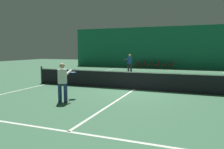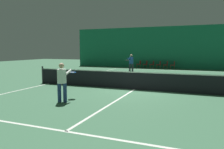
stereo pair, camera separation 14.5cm
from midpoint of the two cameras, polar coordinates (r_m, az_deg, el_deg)
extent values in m
plane|color=#386647|center=(11.62, 6.21, -3.93)|extent=(60.00, 60.00, 0.00)
cube|color=#196B4C|center=(25.47, 14.99, 6.84)|extent=(23.00, 0.12, 4.70)
cube|color=silver|center=(23.21, 14.12, 1.12)|extent=(11.00, 0.10, 0.00)
cube|color=silver|center=(17.80, 11.75, -0.40)|extent=(8.25, 0.10, 0.00)
cube|color=silver|center=(5.91, -11.25, -14.37)|extent=(8.25, 0.10, 0.00)
cube|color=silver|center=(14.09, -15.89, -2.30)|extent=(0.10, 23.80, 0.00)
cube|color=silver|center=(11.62, 6.21, -3.93)|extent=(0.10, 12.80, 0.00)
cube|color=black|center=(11.54, 6.24, -1.61)|extent=(11.90, 0.02, 0.95)
cube|color=white|center=(11.49, 6.27, 0.61)|extent=(11.90, 0.02, 0.05)
cylinder|color=#333338|center=(14.30, -17.39, -0.07)|extent=(0.10, 0.10, 1.07)
cylinder|color=navy|center=(8.99, -13.13, -4.63)|extent=(0.16, 0.16, 0.77)
cylinder|color=navy|center=(8.88, -11.72, -4.73)|extent=(0.16, 0.16, 0.77)
cylinder|color=white|center=(8.83, -12.53, -0.44)|extent=(0.40, 0.40, 0.56)
sphere|color=#DBAD89|center=(8.79, -12.60, 2.28)|extent=(0.21, 0.21, 0.21)
cylinder|color=white|center=(9.11, -12.62, 0.58)|extent=(0.15, 0.54, 0.23)
cylinder|color=white|center=(8.98, -10.98, 0.53)|extent=(0.15, 0.54, 0.23)
cylinder|color=black|center=(9.41, -10.68, 0.39)|extent=(0.06, 0.31, 0.03)
torus|color=#1951B2|center=(9.68, -9.90, 0.57)|extent=(0.37, 0.37, 0.03)
cylinder|color=silver|center=(9.68, -9.90, 0.57)|extent=(0.31, 0.31, 0.00)
cylinder|color=#2D2D38|center=(19.91, 5.59, 1.62)|extent=(0.17, 0.17, 0.83)
cylinder|color=#2D2D38|center=(20.00, 4.88, 1.65)|extent=(0.17, 0.17, 0.83)
cylinder|color=#234C99|center=(19.91, 5.26, 3.68)|extent=(0.42, 0.42, 0.60)
sphere|color=#DBAD89|center=(19.89, 5.27, 4.97)|extent=(0.23, 0.23, 0.23)
cylinder|color=#234C99|center=(19.59, 5.40, 4.03)|extent=(0.14, 0.58, 0.24)
cylinder|color=#234C99|center=(19.71, 4.56, 4.06)|extent=(0.14, 0.58, 0.24)
cylinder|color=black|center=(19.26, 4.52, 3.78)|extent=(0.05, 0.31, 0.03)
torus|color=black|center=(18.98, 4.18, 3.75)|extent=(0.35, 0.35, 0.03)
cylinder|color=silver|center=(18.98, 4.18, 3.75)|extent=(0.30, 0.30, 0.00)
cylinder|color=brown|center=(25.86, 6.83, 2.23)|extent=(0.03, 0.03, 0.39)
cylinder|color=brown|center=(25.49, 6.61, 2.17)|extent=(0.03, 0.03, 0.39)
cylinder|color=brown|center=(25.77, 7.64, 2.20)|extent=(0.03, 0.03, 0.39)
cylinder|color=brown|center=(25.40, 7.43, 2.14)|extent=(0.03, 0.03, 0.39)
cube|color=#A51E1E|center=(25.61, 7.13, 2.68)|extent=(0.44, 0.44, 0.05)
cube|color=#A51E1E|center=(25.55, 7.58, 3.17)|extent=(0.04, 0.44, 0.40)
cylinder|color=brown|center=(25.68, 8.48, 2.17)|extent=(0.03, 0.03, 0.39)
cylinder|color=brown|center=(25.31, 8.28, 2.11)|extent=(0.03, 0.03, 0.39)
cylinder|color=brown|center=(25.59, 9.31, 2.15)|extent=(0.03, 0.03, 0.39)
cylinder|color=brown|center=(25.22, 9.12, 2.09)|extent=(0.03, 0.03, 0.39)
cube|color=#A51E1E|center=(25.43, 8.81, 2.62)|extent=(0.44, 0.44, 0.05)
cube|color=#A51E1E|center=(25.37, 9.26, 3.12)|extent=(0.04, 0.44, 0.40)
cylinder|color=brown|center=(25.51, 10.15, 2.12)|extent=(0.03, 0.03, 0.39)
cylinder|color=brown|center=(25.14, 9.98, 2.06)|extent=(0.03, 0.03, 0.39)
cylinder|color=brown|center=(25.44, 10.99, 2.09)|extent=(0.03, 0.03, 0.39)
cylinder|color=brown|center=(25.07, 10.83, 2.03)|extent=(0.03, 0.03, 0.39)
cube|color=#A51E1E|center=(25.27, 10.50, 2.57)|extent=(0.44, 0.44, 0.05)
cube|color=#A51E1E|center=(25.22, 10.96, 3.06)|extent=(0.04, 0.44, 0.40)
cylinder|color=brown|center=(25.37, 11.85, 2.06)|extent=(0.03, 0.03, 0.39)
cylinder|color=brown|center=(25.00, 11.70, 1.99)|extent=(0.03, 0.03, 0.39)
cylinder|color=brown|center=(25.31, 12.70, 2.02)|extent=(0.03, 0.03, 0.39)
cylinder|color=brown|center=(24.93, 12.56, 1.96)|extent=(0.03, 0.03, 0.39)
cube|color=#A51E1E|center=(25.13, 12.21, 2.51)|extent=(0.44, 0.44, 0.05)
cube|color=#A51E1E|center=(25.09, 12.68, 3.01)|extent=(0.04, 0.44, 0.40)
cylinder|color=brown|center=(25.25, 13.56, 1.99)|extent=(0.03, 0.03, 0.39)
cylinder|color=brown|center=(24.87, 13.44, 1.93)|extent=(0.03, 0.03, 0.39)
cylinder|color=brown|center=(25.20, 14.42, 1.96)|extent=(0.03, 0.03, 0.39)
cylinder|color=brown|center=(24.82, 14.30, 1.90)|extent=(0.03, 0.03, 0.39)
cube|color=#A51E1E|center=(25.02, 13.94, 2.45)|extent=(0.44, 0.44, 0.05)
cube|color=#A51E1E|center=(24.98, 14.41, 2.95)|extent=(0.04, 0.44, 0.40)
cylinder|color=brown|center=(25.15, 15.29, 1.93)|extent=(0.03, 0.03, 0.39)
cylinder|color=brown|center=(24.78, 15.19, 1.86)|extent=(0.03, 0.03, 0.39)
cylinder|color=brown|center=(25.11, 16.15, 1.89)|extent=(0.03, 0.03, 0.39)
cylinder|color=brown|center=(24.74, 16.06, 1.83)|extent=(0.03, 0.03, 0.39)
cube|color=#A51E1E|center=(24.93, 15.69, 2.38)|extent=(0.44, 0.44, 0.05)
cube|color=#A51E1E|center=(24.89, 16.16, 2.88)|extent=(0.04, 0.44, 0.40)
camera|label=1|loc=(0.07, -89.60, 0.04)|focal=35.00mm
camera|label=2|loc=(0.07, 90.40, -0.04)|focal=35.00mm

